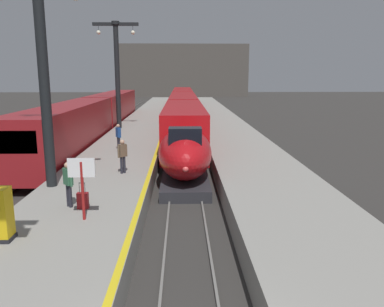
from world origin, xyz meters
name	(u,v)px	position (x,y,z in m)	size (l,w,h in m)	color
platform_left	(133,144)	(-4.05, 24.75, 0.53)	(4.80, 110.00, 1.05)	gray
platform_right	(235,143)	(4.05, 24.75, 0.53)	(4.80, 110.00, 1.05)	gray
platform_left_safety_stripe	(161,137)	(-1.77, 24.75, 1.05)	(0.20, 107.80, 0.01)	yellow
rail_main_left	(175,143)	(-0.75, 27.50, 0.06)	(0.08, 110.00, 0.12)	slate
rail_main_right	(192,143)	(0.75, 27.50, 0.06)	(0.08, 110.00, 0.12)	slate
rail_secondary_left	(81,144)	(-8.85, 27.50, 0.06)	(0.08, 110.00, 0.12)	slate
rail_secondary_right	(98,144)	(-7.35, 27.50, 0.06)	(0.08, 110.00, 0.12)	slate
highspeed_train_main	(183,110)	(0.00, 38.89, 1.96)	(2.92, 56.18, 3.60)	#B20F14
regional_train_adjacent	(96,116)	(-8.10, 30.77, 2.13)	(2.85, 36.60, 3.80)	maroon
station_column_mid	(43,61)	(-5.90, 11.15, 6.40)	(4.00, 0.68, 8.86)	black
station_column_far	(117,65)	(-5.90, 30.05, 6.68)	(4.00, 0.68, 9.39)	black
passenger_near_edge	(68,181)	(-4.33, 8.37, 2.04)	(0.42, 0.45, 1.69)	#23232D
passenger_mid_platform	(118,135)	(-4.26, 19.45, 2.04)	(0.39, 0.50, 1.69)	#23232D
passenger_far_waiting	(123,154)	(-3.09, 13.33, 2.04)	(0.43, 0.43, 1.69)	#23232D
rolling_suitcase	(83,200)	(-3.79, 8.15, 1.35)	(0.40, 0.22, 0.98)	maroon
departure_info_board	(82,176)	(-3.48, 7.05, 2.56)	(0.90, 0.10, 2.12)	maroon
terminus_back_wall	(182,70)	(0.00, 102.00, 7.00)	(36.00, 2.00, 14.00)	#4C4742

